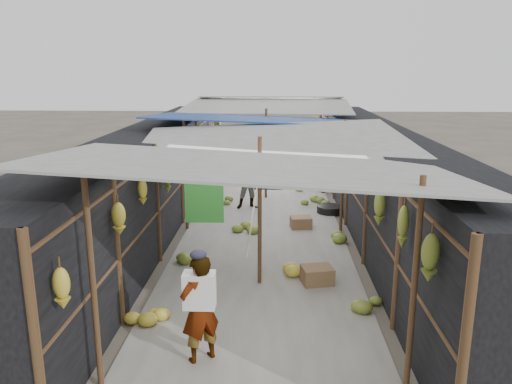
# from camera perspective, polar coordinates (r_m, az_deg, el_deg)

# --- Properties ---
(aisle_slab) EXTENTS (3.60, 16.00, 0.02)m
(aisle_slab) POSITION_cam_1_polar(r_m,az_deg,el_deg) (12.22, 0.91, -3.60)
(aisle_slab) COLOR #9E998E
(aisle_slab) RESTS_ON ground
(stall_left) EXTENTS (1.40, 15.00, 2.30)m
(stall_left) POSITION_cam_1_polar(r_m,az_deg,el_deg) (12.28, -11.77, 1.70)
(stall_left) COLOR black
(stall_left) RESTS_ON ground
(stall_right) EXTENTS (1.40, 15.00, 2.30)m
(stall_right) POSITION_cam_1_polar(r_m,az_deg,el_deg) (12.17, 13.75, 1.49)
(stall_right) COLOR black
(stall_right) RESTS_ON ground
(crate_near) EXTENTS (0.60, 0.52, 0.32)m
(crate_near) POSITION_cam_1_polar(r_m,az_deg,el_deg) (8.93, 7.01, -9.46)
(crate_near) COLOR olive
(crate_near) RESTS_ON ground
(crate_mid) EXTENTS (0.53, 0.45, 0.29)m
(crate_mid) POSITION_cam_1_polar(r_m,az_deg,el_deg) (11.87, 5.15, -3.50)
(crate_mid) COLOR olive
(crate_mid) RESTS_ON ground
(crate_back) EXTENTS (0.48, 0.41, 0.29)m
(crate_back) POSITION_cam_1_polar(r_m,az_deg,el_deg) (16.64, -2.59, 1.61)
(crate_back) COLOR olive
(crate_back) RESTS_ON ground
(black_basin) EXTENTS (0.67, 0.67, 0.20)m
(black_basin) POSITION_cam_1_polar(r_m,az_deg,el_deg) (13.21, 8.41, -2.00)
(black_basin) COLOR black
(black_basin) RESTS_ON ground
(vendor_elderly) EXTENTS (0.63, 0.59, 1.45)m
(vendor_elderly) POSITION_cam_1_polar(r_m,az_deg,el_deg) (6.52, -6.44, -13.17)
(vendor_elderly) COLOR white
(vendor_elderly) RESTS_ON ground
(shopper_blue) EXTENTS (0.84, 0.72, 1.53)m
(shopper_blue) POSITION_cam_1_polar(r_m,az_deg,el_deg) (13.36, -0.67, 1.27)
(shopper_blue) COLOR #1C4D8E
(shopper_blue) RESTS_ON ground
(vendor_seated) EXTENTS (0.55, 0.71, 0.96)m
(vendor_seated) POSITION_cam_1_polar(r_m,az_deg,el_deg) (15.24, 7.59, 1.64)
(vendor_seated) COLOR #4C4742
(vendor_seated) RESTS_ON ground
(market_canopy) EXTENTS (5.62, 15.20, 2.77)m
(market_canopy) POSITION_cam_1_polar(r_m,az_deg,el_deg) (12.06, 1.12, 7.81)
(market_canopy) COLOR brown
(market_canopy) RESTS_ON ground
(hanging_bananas) EXTENTS (3.95, 14.40, 0.79)m
(hanging_bananas) POSITION_cam_1_polar(r_m,az_deg,el_deg) (11.59, 0.68, 3.96)
(hanging_bananas) COLOR gold
(hanging_bananas) RESTS_ON ground
(floor_bananas) EXTENTS (3.82, 10.39, 0.36)m
(floor_bananas) POSITION_cam_1_polar(r_m,az_deg,el_deg) (12.77, 0.57, -2.13)
(floor_bananas) COLOR olive
(floor_bananas) RESTS_ON ground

